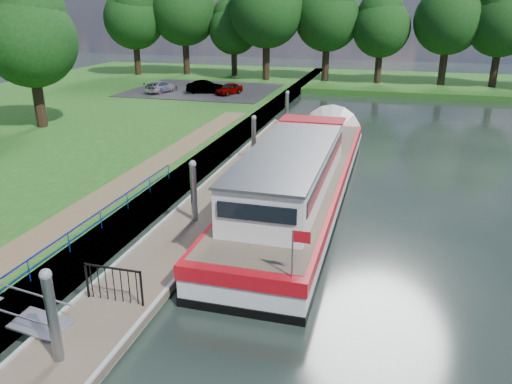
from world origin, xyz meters
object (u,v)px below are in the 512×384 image
(pontoon, at_px, (229,188))
(car_c, at_px, (161,87))
(car_b, at_px, (205,87))
(barge, at_px, (303,175))
(car_a, at_px, (229,89))

(pontoon, bearing_deg, car_c, 122.47)
(car_b, bearing_deg, pontoon, -170.68)
(car_c, bearing_deg, car_b, -157.99)
(barge, bearing_deg, car_b, 120.91)
(pontoon, relative_size, car_a, 9.64)
(pontoon, xyz_separation_m, car_b, (-9.99, 23.08, 1.24))
(car_b, height_order, car_c, car_b)
(car_a, bearing_deg, car_c, -156.52)
(barge, distance_m, car_c, 28.42)
(pontoon, height_order, car_a, car_a)
(barge, bearing_deg, car_a, 116.35)
(pontoon, distance_m, barge, 3.73)
(barge, relative_size, car_c, 5.73)
(barge, height_order, car_b, barge)
(car_b, bearing_deg, barge, -163.17)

